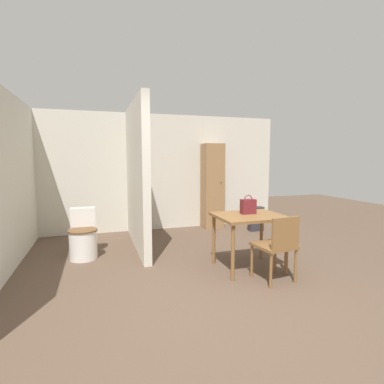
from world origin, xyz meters
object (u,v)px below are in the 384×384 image
(handbag, at_px, (248,206))
(space_heater, at_px, (256,219))
(wooden_cabinet, at_px, (212,186))
(toilet, at_px, (83,238))
(dining_table, at_px, (249,222))
(wooden_chair, at_px, (277,245))

(handbag, xyz_separation_m, space_heater, (1.21, 1.88, -0.62))
(wooden_cabinet, height_order, space_heater, wooden_cabinet)
(toilet, relative_size, space_heater, 1.46)
(toilet, bearing_deg, wooden_cabinet, 26.36)
(dining_table, height_order, space_heater, dining_table)
(wooden_cabinet, relative_size, space_heater, 3.62)
(handbag, height_order, wooden_cabinet, wooden_cabinet)
(handbag, height_order, space_heater, handbag)
(wooden_cabinet, bearing_deg, toilet, -153.64)
(toilet, xyz_separation_m, handbag, (2.27, -1.13, 0.57))
(dining_table, bearing_deg, handbag, 72.83)
(wooden_chair, bearing_deg, toilet, 137.10)
(dining_table, xyz_separation_m, toilet, (-2.24, 1.21, -0.36))
(wooden_cabinet, distance_m, space_heater, 1.19)
(dining_table, distance_m, handbag, 0.22)
(toilet, xyz_separation_m, space_heater, (3.48, 0.75, -0.05))
(wooden_chair, distance_m, handbag, 0.73)
(toilet, bearing_deg, space_heater, 12.21)
(wooden_chair, xyz_separation_m, handbag, (-0.09, 0.60, 0.40))
(handbag, bearing_deg, wooden_chair, -81.03)
(handbag, xyz_separation_m, wooden_cabinet, (0.43, 2.47, 0.06))
(dining_table, relative_size, wooden_chair, 1.07)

